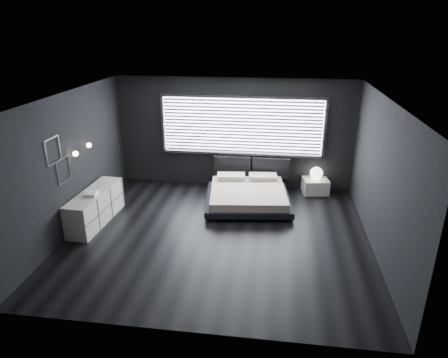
# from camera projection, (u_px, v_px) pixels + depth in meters

# --- Properties ---
(room) EXTENTS (6.04, 6.00, 2.80)m
(room) POSITION_uv_depth(u_px,v_px,m) (218.00, 171.00, 7.61)
(room) COLOR black
(room) RESTS_ON ground
(window) EXTENTS (4.14, 0.09, 1.52)m
(window) POSITION_uv_depth(u_px,v_px,m) (242.00, 126.00, 9.99)
(window) COLOR white
(window) RESTS_ON ground
(headboard) EXTENTS (1.96, 0.16, 0.52)m
(headboard) POSITION_uv_depth(u_px,v_px,m) (252.00, 167.00, 10.28)
(headboard) COLOR black
(headboard) RESTS_ON ground
(sconce_near) EXTENTS (0.18, 0.11, 0.11)m
(sconce_near) POSITION_uv_depth(u_px,v_px,m) (75.00, 154.00, 7.94)
(sconce_near) COLOR silver
(sconce_near) RESTS_ON ground
(sconce_far) EXTENTS (0.18, 0.11, 0.11)m
(sconce_far) POSITION_uv_depth(u_px,v_px,m) (89.00, 145.00, 8.50)
(sconce_far) COLOR silver
(sconce_far) RESTS_ON ground
(wall_art_upper) EXTENTS (0.01, 0.48, 0.48)m
(wall_art_upper) POSITION_uv_depth(u_px,v_px,m) (53.00, 151.00, 7.31)
(wall_art_upper) COLOR #47474C
(wall_art_upper) RESTS_ON ground
(wall_art_lower) EXTENTS (0.01, 0.48, 0.48)m
(wall_art_lower) POSITION_uv_depth(u_px,v_px,m) (64.00, 170.00, 7.71)
(wall_art_lower) COLOR #47474C
(wall_art_lower) RESTS_ON ground
(bed) EXTENTS (2.14, 2.07, 0.50)m
(bed) POSITION_uv_depth(u_px,v_px,m) (248.00, 195.00, 9.44)
(bed) COLOR black
(bed) RESTS_ON ground
(nightstand) EXTENTS (0.69, 0.61, 0.36)m
(nightstand) POSITION_uv_depth(u_px,v_px,m) (315.00, 186.00, 10.09)
(nightstand) COLOR white
(nightstand) RESTS_ON ground
(orb_lamp) EXTENTS (0.32, 0.32, 0.32)m
(orb_lamp) POSITION_uv_depth(u_px,v_px,m) (316.00, 173.00, 9.98)
(orb_lamp) COLOR white
(orb_lamp) RESTS_ON nightstand
(dresser) EXTENTS (0.59, 1.79, 0.71)m
(dresser) POSITION_uv_depth(u_px,v_px,m) (96.00, 207.00, 8.55)
(dresser) COLOR white
(dresser) RESTS_ON ground
(book_stack) EXTENTS (0.27, 0.34, 0.06)m
(book_stack) POSITION_uv_depth(u_px,v_px,m) (91.00, 194.00, 8.25)
(book_stack) COLOR white
(book_stack) RESTS_ON dresser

